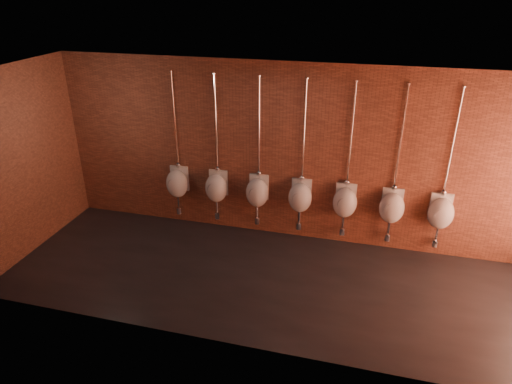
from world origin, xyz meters
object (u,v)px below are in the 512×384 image
at_px(urinal_4, 345,201).
at_px(urinal_5, 392,207).
at_px(urinal_1, 216,187).
at_px(urinal_2, 257,192).
at_px(urinal_0, 177,183).
at_px(urinal_6, 441,212).
at_px(urinal_3, 300,196).

height_order(urinal_4, urinal_5, same).
relative_size(urinal_1, urinal_2, 1.00).
bearing_deg(urinal_2, urinal_4, 0.00).
bearing_deg(urinal_2, urinal_0, 180.00).
distance_m(urinal_4, urinal_6, 1.57).
distance_m(urinal_3, urinal_5, 1.57).
bearing_deg(urinal_5, urinal_2, 180.00).
bearing_deg(urinal_2, urinal_5, 0.00).
relative_size(urinal_4, urinal_5, 1.00).
relative_size(urinal_5, urinal_6, 1.00).
relative_size(urinal_2, urinal_5, 1.00).
height_order(urinal_3, urinal_4, same).
xyz_separation_m(urinal_1, urinal_3, (1.57, 0.00, 0.00)).
xyz_separation_m(urinal_4, urinal_5, (0.79, 0.00, 0.00)).
bearing_deg(urinal_2, urinal_3, 0.00).
xyz_separation_m(urinal_3, urinal_4, (0.79, 0.00, 0.00)).
bearing_deg(urinal_2, urinal_1, 180.00).
bearing_deg(urinal_3, urinal_4, 0.00).
bearing_deg(urinal_6, urinal_2, 180.00).
relative_size(urinal_2, urinal_6, 1.00).
distance_m(urinal_0, urinal_5, 3.93).
distance_m(urinal_2, urinal_6, 3.14).
bearing_deg(urinal_0, urinal_5, 0.00).
relative_size(urinal_2, urinal_4, 1.00).
height_order(urinal_3, urinal_6, same).
distance_m(urinal_3, urinal_6, 2.36).
relative_size(urinal_0, urinal_6, 1.00).
xyz_separation_m(urinal_3, urinal_6, (2.36, 0.00, 0.00)).
distance_m(urinal_1, urinal_6, 3.93).
distance_m(urinal_3, urinal_4, 0.79).
bearing_deg(urinal_6, urinal_5, 180.00).
bearing_deg(urinal_3, urinal_1, 180.00).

